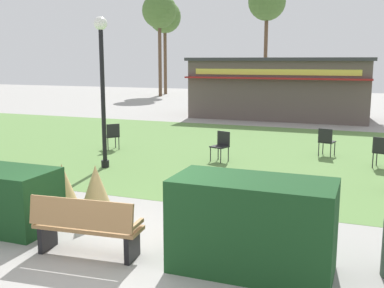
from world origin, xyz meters
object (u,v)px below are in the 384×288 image
(parked_car_west_slot, at_px, (231,95))
(tree_center_bg, at_px, (267,3))
(cafe_chair_west, at_px, (382,150))
(cafe_chair_north, at_px, (112,134))
(tree_left_bg, at_px, (165,18))
(park_bench, at_px, (86,226))
(lamppost_mid, at_px, (102,74))
(cafe_chair_center, at_px, (221,144))
(parked_car_center_slot, at_px, (304,97))
(cafe_chair_east, at_px, (326,140))
(tree_right_bg, at_px, (159,12))
(food_kiosk, at_px, (280,88))

(parked_car_west_slot, xyz_separation_m, tree_center_bg, (1.17, 5.06, 6.54))
(cafe_chair_west, xyz_separation_m, cafe_chair_north, (-8.41, -0.30, 0.00))
(tree_left_bg, bearing_deg, park_bench, -67.73)
(lamppost_mid, distance_m, cafe_chair_center, 4.01)
(cafe_chair_north, xyz_separation_m, tree_center_bg, (0.30, 22.28, 6.66))
(cafe_chair_west, relative_size, parked_car_center_slot, 0.21)
(lamppost_mid, height_order, cafe_chair_east, lamppost_mid)
(cafe_chair_west, relative_size, cafe_chair_center, 1.00)
(cafe_chair_north, xyz_separation_m, parked_car_center_slot, (3.98, 17.22, 0.12))
(lamppost_mid, height_order, parked_car_west_slot, lamppost_mid)
(cafe_chair_center, bearing_deg, park_bench, -88.94)
(cafe_chair_west, bearing_deg, cafe_chair_north, -177.94)
(parked_car_center_slot, xyz_separation_m, tree_center_bg, (-3.68, 5.06, 6.54))
(cafe_chair_center, relative_size, tree_left_bg, 0.11)
(parked_car_center_slot, bearing_deg, tree_right_bg, 159.15)
(lamppost_mid, relative_size, tree_center_bg, 0.48)
(food_kiosk, relative_size, parked_car_west_slot, 2.12)
(cafe_chair_north, xyz_separation_m, tree_right_bg, (-8.41, 21.94, 6.30))
(lamppost_mid, height_order, tree_left_bg, tree_left_bg)
(food_kiosk, bearing_deg, lamppost_mid, -100.54)
(food_kiosk, xyz_separation_m, cafe_chair_east, (3.21, -9.36, -1.03))
(food_kiosk, distance_m, cafe_chair_north, 11.45)
(parked_car_center_slot, relative_size, tree_left_bg, 0.53)
(tree_right_bg, bearing_deg, lamppost_mid, -68.52)
(tree_center_bg, bearing_deg, tree_left_bg, 167.20)
(food_kiosk, bearing_deg, cafe_chair_east, -71.05)
(cafe_chair_north, height_order, tree_right_bg, tree_right_bg)
(parked_car_center_slot, bearing_deg, tree_left_bg, 151.14)
(cafe_chair_north, xyz_separation_m, parked_car_west_slot, (-0.87, 17.22, 0.12))
(cafe_chair_east, bearing_deg, parked_car_center_slot, 100.19)
(lamppost_mid, relative_size, cafe_chair_east, 4.65)
(cafe_chair_west, distance_m, parked_car_west_slot, 19.30)
(cafe_chair_north, relative_size, parked_car_center_slot, 0.21)
(park_bench, bearing_deg, cafe_chair_center, 91.06)
(park_bench, distance_m, cafe_chair_east, 9.55)
(cafe_chair_west, bearing_deg, tree_left_bg, 125.93)
(cafe_chair_center, relative_size, cafe_chair_north, 1.00)
(cafe_chair_center, relative_size, parked_car_west_slot, 0.21)
(lamppost_mid, xyz_separation_m, cafe_chair_east, (5.66, 3.82, -2.08))
(cafe_chair_north, height_order, parked_car_center_slot, parked_car_center_slot)
(cafe_chair_north, bearing_deg, parked_car_west_slot, 92.90)
(lamppost_mid, xyz_separation_m, parked_car_center_slot, (2.83, 19.58, -1.96))
(cafe_chair_center, bearing_deg, parked_car_center_slot, 89.92)
(lamppost_mid, xyz_separation_m, tree_left_bg, (-10.20, 26.76, 3.98))
(park_bench, bearing_deg, food_kiosk, 91.52)
(park_bench, relative_size, tree_center_bg, 0.20)
(cafe_chair_west, height_order, cafe_chair_north, same)
(cafe_chair_west, bearing_deg, parked_car_center_slot, 104.67)
(parked_car_west_slot, distance_m, tree_left_bg, 12.40)
(food_kiosk, xyz_separation_m, cafe_chair_west, (4.81, -10.52, -1.03))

